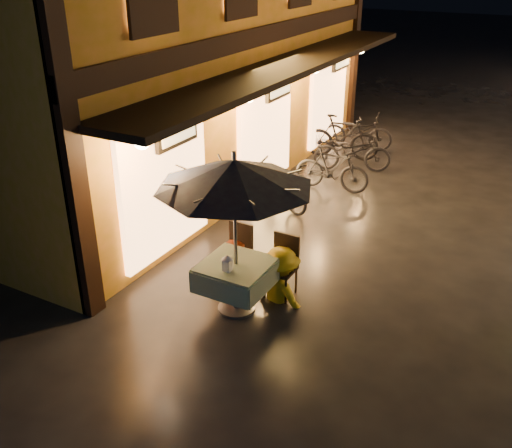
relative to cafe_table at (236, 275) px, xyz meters
The scene contains 14 objects.
ground 1.77m from the cafe_table, ahead, with size 90.00×90.00×0.00m, color black.
west_building 6.69m from the cafe_table, 133.54° to the left, with size 5.90×11.40×7.40m.
cafe_table is the anchor object (origin of this frame).
patio_umbrella 1.56m from the cafe_table, ahead, with size 2.19×2.19×2.46m.
cafe_chair_left 0.84m from the cafe_table, 118.51° to the left, with size 0.42×0.42×0.97m.
cafe_chair_right 0.84m from the cafe_table, 61.49° to the left, with size 0.42×0.42×0.97m.
table_lantern 0.40m from the cafe_table, 90.00° to the right, with size 0.16×0.16×0.25m.
person_orange 0.72m from the cafe_table, 125.15° to the left, with size 0.75×0.59×1.55m, color #BA3B0E.
person_yellow 0.77m from the cafe_table, 54.84° to the left, with size 1.06×0.61×1.64m, color gold.
bicycle_0 3.89m from the cafe_table, 107.88° to the left, with size 0.65×1.86×0.98m, color black.
bicycle_1 5.03m from the cafe_table, 95.91° to the left, with size 0.47×1.65×0.99m, color black.
bicycle_2 6.40m from the cafe_table, 94.91° to the left, with size 0.64×1.82×0.96m, color black.
bicycle_3 7.17m from the cafe_table, 98.72° to the left, with size 0.52×1.86×1.12m, color black.
bicycle_4 8.06m from the cafe_table, 97.11° to the left, with size 0.64×1.83×0.96m, color black.
Camera 1 is at (2.01, -6.37, 4.86)m, focal length 40.00 mm.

